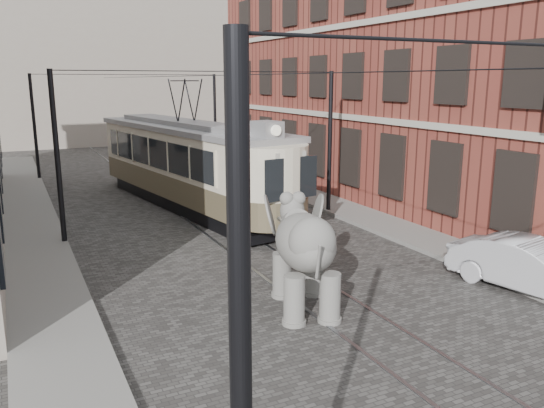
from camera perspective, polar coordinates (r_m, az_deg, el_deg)
ground at (r=16.33m, az=1.43°, el=-7.34°), size 120.00×120.00×0.00m
tram_rails at (r=16.32m, az=1.43°, el=-7.30°), size 1.54×80.00×0.02m
sidewalk_right at (r=19.66m, az=17.19°, el=-4.16°), size 2.00×60.00×0.15m
sidewalk_left at (r=14.69m, az=-22.10°, el=-10.37°), size 2.00×60.00×0.15m
brick_building at (r=28.93m, az=13.02°, el=13.26°), size 8.00×26.00×12.00m
distant_block at (r=54.07m, az=-19.03°, el=13.63°), size 28.00×10.00×14.00m
catenary at (r=20.00m, az=-5.67°, el=5.22°), size 11.00×30.20×6.00m
tram at (r=24.70m, az=-8.89°, el=6.18°), size 5.09×14.54×5.66m
elephant at (r=13.55m, az=3.48°, el=-5.61°), size 3.63×4.93×2.70m
parked_car at (r=16.43m, az=25.33°, el=-5.88°), size 2.49×4.52×1.41m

